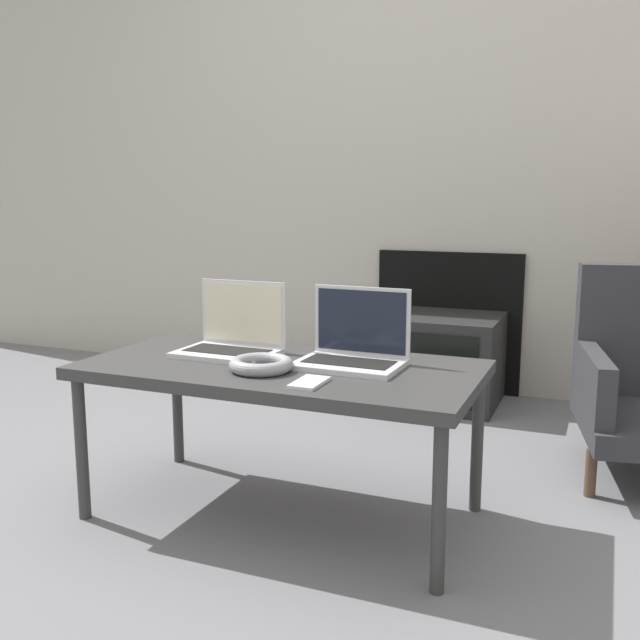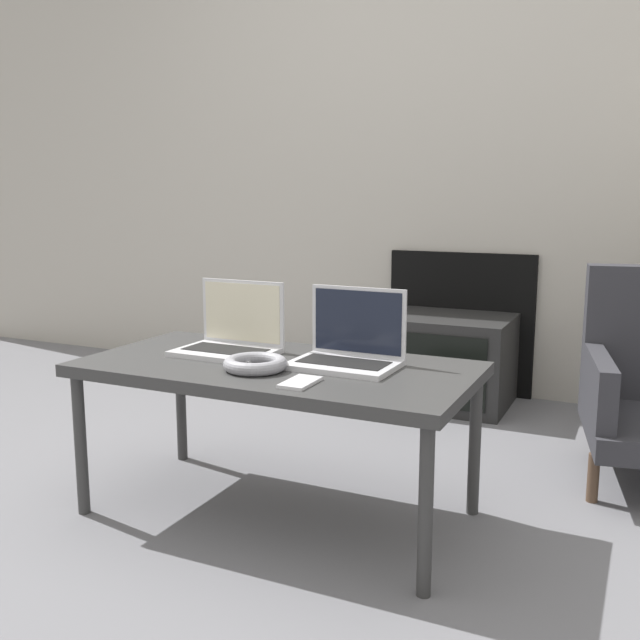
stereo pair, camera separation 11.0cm
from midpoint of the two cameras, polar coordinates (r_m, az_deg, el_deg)
name	(u,v)px [view 2 (the right image)]	position (r m, az deg, el deg)	size (l,w,h in m)	color
ground_plane	(248,538)	(2.11, -4.24, -17.00)	(14.00, 14.00, 0.00)	slate
wall_back	(440,126)	(3.60, 10.44, 15.02)	(7.00, 0.08, 2.60)	#ADA89E
table	(277,376)	(2.11, -1.99, -4.49)	(1.15, 0.58, 0.47)	#333333
laptop_left	(232,337)	(2.25, -5.67, -1.34)	(0.30, 0.22, 0.22)	silver
laptop_right	(349,348)	(2.07, 3.86, -2.27)	(0.30, 0.22, 0.22)	silver
headphones	(255,364)	(2.02, -3.65, -3.52)	(0.18, 0.18, 0.04)	gray
phone	(301,382)	(1.87, 0.13, -5.00)	(0.07, 0.13, 0.01)	silver
tv	(446,360)	(3.36, 10.97, -3.16)	(0.58, 0.47, 0.41)	black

